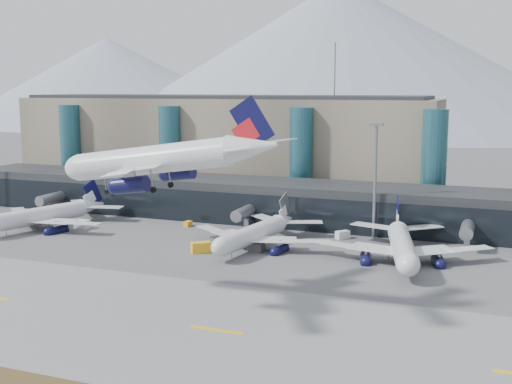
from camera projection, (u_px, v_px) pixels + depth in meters
ground at (146, 284)px, 109.68m from camera, size 900.00×900.00×0.00m
runway_strip at (94, 312)px, 95.85m from camera, size 400.00×40.00×0.04m
runway_markings at (94, 312)px, 95.84m from camera, size 128.00×1.00×0.02m
concourse at (263, 201)px, 162.13m from camera, size 170.00×27.00×10.00m
terminal_main at (223, 146)px, 198.99m from camera, size 130.00×30.00×31.00m
teal_towers at (233, 157)px, 180.95m from camera, size 116.40×19.40×46.00m
mountain_ridge at (444, 70)px, 447.17m from camera, size 910.00×400.00×110.00m
lightmast_mid at (375, 174)px, 141.09m from camera, size 3.00×1.20×25.60m
hero_jet at (173, 151)px, 95.67m from camera, size 36.92×38.13×12.28m
jet_parked_left at (51, 209)px, 154.23m from camera, size 34.30×35.91×11.52m
jet_parked_mid at (260, 226)px, 135.79m from camera, size 33.85×33.95×11.01m
jet_parked_right at (401, 236)px, 125.44m from camera, size 35.98×36.85×11.86m
veh_a at (82, 224)px, 153.13m from camera, size 3.82×2.43×2.03m
veh_b at (188, 224)px, 155.26m from camera, size 1.53×2.32×1.28m
veh_c at (256, 247)px, 131.54m from camera, size 3.65×2.32×1.89m
veh_d at (343, 235)px, 142.58m from camera, size 3.22×3.41×1.75m
veh_f at (43, 212)px, 167.87m from camera, size 3.37×4.38×2.17m
veh_h at (201, 247)px, 130.48m from camera, size 4.36×4.10×2.18m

